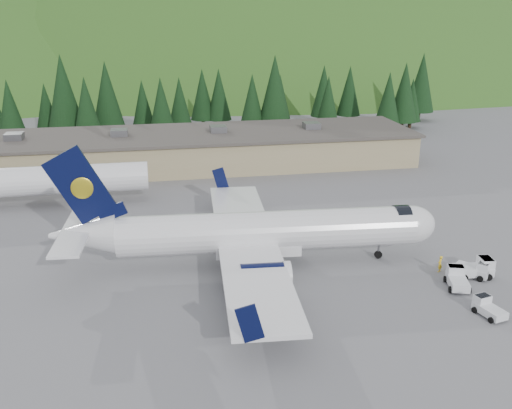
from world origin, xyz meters
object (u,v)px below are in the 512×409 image
(baggage_tug_b, at_px, (475,269))
(baggage_tug_d, at_px, (457,279))
(ramp_worker, at_px, (440,264))
(terminal_building, at_px, (187,149))
(second_airliner, at_px, (33,180))
(airliner, at_px, (256,233))
(baggage_tug_a, at_px, (476,268))
(baggage_tug_c, at_px, (488,307))

(baggage_tug_b, relative_size, baggage_tug_d, 0.97)
(ramp_worker, bearing_deg, terminal_building, -105.65)
(second_airliner, distance_m, terminal_building, 25.55)
(airliner, distance_m, baggage_tug_a, 20.43)
(baggage_tug_b, bearing_deg, terminal_building, 165.83)
(airliner, distance_m, terminal_building, 38.14)
(baggage_tug_b, xyz_separation_m, baggage_tug_d, (-2.64, -1.45, 0.00))
(airliner, xyz_separation_m, baggage_tug_d, (16.55, -7.74, -2.51))
(baggage_tug_c, bearing_deg, second_airliner, 36.03)
(baggage_tug_a, relative_size, terminal_building, 0.05)
(terminal_building, xyz_separation_m, ramp_worker, (20.44, -42.66, -1.83))
(baggage_tug_c, height_order, baggage_tug_d, baggage_tug_d)
(airliner, height_order, baggage_tug_a, airliner)
(baggage_tug_b, bearing_deg, airliner, -149.93)
(second_airliner, bearing_deg, baggage_tug_d, -36.28)
(baggage_tug_a, height_order, ramp_worker, baggage_tug_a)
(baggage_tug_b, distance_m, baggage_tug_d, 3.02)
(baggage_tug_a, relative_size, baggage_tug_d, 1.07)
(baggage_tug_b, relative_size, terminal_building, 0.05)
(second_airliner, xyz_separation_m, baggage_tug_b, (43.05, -28.21, -2.60))
(baggage_tug_a, height_order, baggage_tug_d, baggage_tug_a)
(second_airliner, bearing_deg, baggage_tug_a, -33.15)
(terminal_building, distance_m, baggage_tug_d, 50.09)
(airliner, bearing_deg, baggage_tug_c, -33.92)
(baggage_tug_c, bearing_deg, airliner, 38.91)
(airliner, bearing_deg, baggage_tug_b, -14.20)
(airliner, xyz_separation_m, second_airliner, (-23.86, 21.93, 0.09))
(second_airliner, distance_m, baggage_tug_d, 50.20)
(second_airliner, distance_m, baggage_tug_b, 51.54)
(second_airliner, relative_size, baggage_tug_c, 9.54)
(airliner, xyz_separation_m, baggage_tug_b, (19.20, -6.29, -2.51))
(baggage_tug_b, height_order, terminal_building, terminal_building)
(baggage_tug_a, xyz_separation_m, ramp_worker, (-2.80, 1.53, -0.02))
(baggage_tug_c, distance_m, terminal_building, 54.67)
(airliner, bearing_deg, ramp_worker, -12.08)
(second_airliner, height_order, ramp_worker, second_airliner)
(second_airliner, distance_m, baggage_tug_a, 51.61)
(baggage_tug_d, bearing_deg, terminal_building, 40.34)
(airliner, xyz_separation_m, terminal_building, (-3.94, 37.93, -0.61))
(airliner, distance_m, ramp_worker, 17.33)
(baggage_tug_d, relative_size, ramp_worker, 2.11)
(baggage_tug_b, bearing_deg, baggage_tug_c, -64.88)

